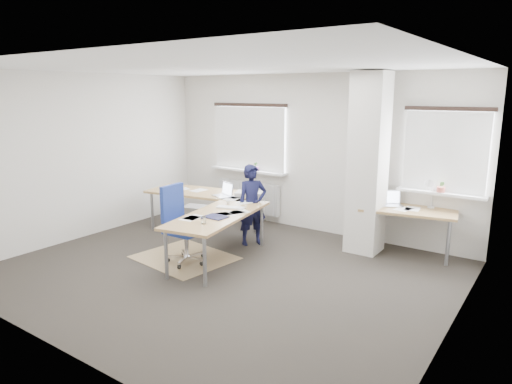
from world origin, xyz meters
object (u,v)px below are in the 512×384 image
Objects in this scene: desk_side at (408,212)px; desk_main at (212,204)px; person at (252,205)px; task_chair at (184,241)px.

desk_main is at bearing -163.99° from desk_side.
person reaches higher than desk_side.
person is (0.36, 1.25, 0.35)m from task_chair.
person is at bearing 27.35° from desk_main.
desk_side is 3.44m from task_chair.
task_chair is at bearing -149.81° from desk_side.
task_chair is 0.86× the size of person.
task_chair is at bearing -160.20° from person.
desk_main is 2.45× the size of task_chair.
desk_side is at bearing 38.36° from task_chair.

